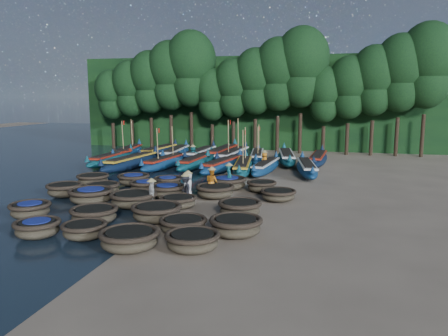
% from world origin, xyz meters
% --- Properties ---
extents(ground, '(120.00, 120.00, 0.00)m').
position_xyz_m(ground, '(0.00, 0.00, 0.00)').
color(ground, gray).
rests_on(ground, ground).
extents(foliage_wall, '(40.00, 3.00, 10.00)m').
position_xyz_m(foliage_wall, '(0.00, 23.50, 5.00)').
color(foliage_wall, black).
rests_on(foliage_wall, ground).
extents(coracle_1, '(2.01, 2.01, 0.74)m').
position_xyz_m(coracle_1, '(-3.97, -9.74, 0.43)').
color(coracle_1, '#4B422F').
rests_on(coracle_1, ground).
extents(coracle_2, '(2.00, 2.00, 0.68)m').
position_xyz_m(coracle_2, '(-2.03, -9.43, 0.39)').
color(coracle_2, '#4B422F').
rests_on(coracle_2, ground).
extents(coracle_3, '(2.55, 2.55, 0.79)m').
position_xyz_m(coracle_3, '(0.35, -10.24, 0.45)').
color(coracle_3, '#4B422F').
rests_on(coracle_3, ground).
extents(coracle_4, '(2.42, 2.42, 0.74)m').
position_xyz_m(coracle_4, '(2.68, -9.78, 0.42)').
color(coracle_4, '#4B422F').
rests_on(coracle_4, ground).
extents(coracle_5, '(2.04, 2.04, 0.77)m').
position_xyz_m(coracle_5, '(-6.14, -7.32, 0.44)').
color(coracle_5, '#4B422F').
rests_on(coracle_5, ground).
extents(coracle_6, '(2.40, 2.40, 0.79)m').
position_xyz_m(coracle_6, '(-2.71, -7.45, 0.45)').
color(coracle_6, '#4B422F').
rests_on(coracle_6, ground).
extents(coracle_7, '(2.40, 2.40, 0.80)m').
position_xyz_m(coracle_7, '(-0.12, -6.42, 0.46)').
color(coracle_7, '#4B422F').
rests_on(coracle_7, ground).
extents(coracle_8, '(2.16, 2.16, 0.71)m').
position_xyz_m(coracle_8, '(1.67, -7.88, 0.41)').
color(coracle_8, '#4B422F').
rests_on(coracle_8, ground).
extents(coracle_9, '(2.68, 2.68, 0.82)m').
position_xyz_m(coracle_9, '(3.90, -7.73, 0.47)').
color(coracle_9, '#4B422F').
rests_on(coracle_9, ground).
extents(coracle_10, '(2.46, 2.46, 0.79)m').
position_xyz_m(coracle_10, '(-7.17, -2.97, 0.45)').
color(coracle_10, '#4B422F').
rests_on(coracle_10, ground).
extents(coracle_11, '(2.90, 2.90, 0.84)m').
position_xyz_m(coracle_11, '(-4.81, -4.10, 0.49)').
color(coracle_11, '#4B422F').
rests_on(coracle_11, ground).
extents(coracle_12, '(2.68, 2.68, 0.81)m').
position_xyz_m(coracle_12, '(-2.27, -4.26, 0.46)').
color(coracle_12, '#4B422F').
rests_on(coracle_12, ground).
extents(coracle_13, '(1.96, 1.96, 0.64)m').
position_xyz_m(coracle_13, '(0.03, -3.86, 0.37)').
color(coracle_13, '#4B422F').
rests_on(coracle_13, ground).
extents(coracle_14, '(2.10, 2.10, 0.82)m').
position_xyz_m(coracle_14, '(3.49, -4.88, 0.47)').
color(coracle_14, '#4B422F').
rests_on(coracle_14, ground).
extents(coracle_15, '(2.31, 2.31, 0.70)m').
position_xyz_m(coracle_15, '(-5.34, -1.87, 0.40)').
color(coracle_15, '#4B422F').
rests_on(coracle_15, ground).
extents(coracle_16, '(1.98, 1.98, 0.73)m').
position_xyz_m(coracle_16, '(-3.08, -0.84, 0.42)').
color(coracle_16, '#4B422F').
rests_on(coracle_16, ground).
extents(coracle_17, '(2.26, 2.26, 0.79)m').
position_xyz_m(coracle_17, '(-1.30, -1.91, 0.46)').
color(coracle_17, '#4B422F').
rests_on(coracle_17, ground).
extents(coracle_18, '(2.48, 2.48, 0.77)m').
position_xyz_m(coracle_18, '(1.33, -1.25, 0.44)').
color(coracle_18, '#4B422F').
rests_on(coracle_18, ground).
extents(coracle_19, '(2.37, 2.37, 0.65)m').
position_xyz_m(coracle_19, '(4.90, -1.10, 0.37)').
color(coracle_19, '#4B422F').
rests_on(coracle_19, ground).
extents(coracle_20, '(2.31, 2.31, 0.75)m').
position_xyz_m(coracle_20, '(-7.26, 0.34, 0.43)').
color(coracle_20, '#4B422F').
rests_on(coracle_20, ground).
extents(coracle_21, '(2.52, 2.52, 0.73)m').
position_xyz_m(coracle_21, '(-4.73, 1.02, 0.42)').
color(coracle_21, '#4B422F').
rests_on(coracle_21, ground).
extents(coracle_22, '(1.84, 1.84, 0.67)m').
position_xyz_m(coracle_22, '(-2.36, 0.99, 0.39)').
color(coracle_22, '#4B422F').
rests_on(coracle_22, ground).
extents(coracle_23, '(2.56, 2.56, 0.79)m').
position_xyz_m(coracle_23, '(1.48, 1.15, 0.45)').
color(coracle_23, '#4B422F').
rests_on(coracle_23, ground).
extents(coracle_24, '(2.00, 2.00, 0.69)m').
position_xyz_m(coracle_24, '(3.66, 0.91, 0.40)').
color(coracle_24, '#4B422F').
rests_on(coracle_24, ground).
extents(long_boat_1, '(1.41, 8.00, 1.41)m').
position_xyz_m(long_boat_1, '(-10.27, 8.56, 0.54)').
color(long_boat_1, '#0F4458').
rests_on(long_boat_1, ground).
extents(long_boat_2, '(2.35, 8.51, 1.51)m').
position_xyz_m(long_boat_2, '(-7.74, 7.05, 0.57)').
color(long_boat_2, '#0E1B34').
rests_on(long_boat_2, ground).
extents(long_boat_3, '(2.20, 7.83, 3.34)m').
position_xyz_m(long_boat_3, '(-5.14, 7.85, 0.53)').
color(long_boat_3, navy).
rests_on(long_boat_3, ground).
extents(long_boat_4, '(1.88, 7.86, 1.39)m').
position_xyz_m(long_boat_4, '(-2.79, 8.58, 0.53)').
color(long_boat_4, '#0F4458').
rests_on(long_boat_4, ground).
extents(long_boat_5, '(2.63, 7.82, 1.39)m').
position_xyz_m(long_boat_5, '(-0.36, 7.58, 0.53)').
color(long_boat_5, navy).
rests_on(long_boat_5, ground).
extents(long_boat_6, '(2.36, 7.98, 3.42)m').
position_xyz_m(long_boat_6, '(1.37, 6.83, 0.54)').
color(long_boat_6, '#0F4458').
rests_on(long_boat_6, ground).
extents(long_boat_7, '(2.00, 7.25, 1.28)m').
position_xyz_m(long_boat_7, '(2.99, 7.66, 0.49)').
color(long_boat_7, navy).
rests_on(long_boat_7, ground).
extents(long_boat_8, '(2.44, 7.57, 1.35)m').
position_xyz_m(long_boat_8, '(6.02, 7.59, 0.51)').
color(long_boat_8, navy).
rests_on(long_boat_8, ground).
extents(long_boat_9, '(2.67, 8.39, 3.60)m').
position_xyz_m(long_boat_9, '(-10.74, 12.60, 0.57)').
color(long_boat_9, navy).
rests_on(long_boat_9, ground).
extents(long_boat_10, '(2.00, 8.05, 1.42)m').
position_xyz_m(long_boat_10, '(-8.19, 14.09, 0.54)').
color(long_boat_10, '#0E1B34').
rests_on(long_boat_10, ground).
extents(long_boat_11, '(2.11, 8.44, 1.49)m').
position_xyz_m(long_boat_11, '(-6.12, 13.01, 0.57)').
color(long_boat_11, navy).
rests_on(long_boat_11, ground).
extents(long_boat_12, '(1.82, 8.28, 1.46)m').
position_xyz_m(long_boat_12, '(-3.75, 13.05, 0.56)').
color(long_boat_12, '#0E1B34').
rests_on(long_boat_12, ground).
extents(long_boat_13, '(2.06, 9.01, 1.59)m').
position_xyz_m(long_boat_13, '(-1.90, 14.00, 0.60)').
color(long_boat_13, '#0F4458').
rests_on(long_boat_13, ground).
extents(long_boat_14, '(2.25, 8.95, 3.81)m').
position_xyz_m(long_boat_14, '(-0.60, 12.32, 0.60)').
color(long_boat_14, '#0E1B34').
rests_on(long_boat_14, ground).
extents(long_boat_15, '(2.26, 7.58, 3.24)m').
position_xyz_m(long_boat_15, '(1.47, 12.95, 0.51)').
color(long_boat_15, navy).
rests_on(long_boat_15, ground).
extents(long_boat_16, '(2.68, 8.23, 1.47)m').
position_xyz_m(long_boat_16, '(4.06, 12.64, 0.56)').
color(long_boat_16, '#0F4458').
rests_on(long_boat_16, ground).
extents(long_boat_17, '(1.89, 7.79, 1.37)m').
position_xyz_m(long_boat_17, '(6.72, 12.58, 0.52)').
color(long_boat_17, '#0E1B34').
rests_on(long_boat_17, ground).
extents(fisherman_0, '(0.84, 0.97, 1.87)m').
position_xyz_m(fisherman_0, '(0.13, -2.47, 0.90)').
color(fisherman_0, silver).
rests_on(fisherman_0, ground).
extents(fisherman_1, '(0.62, 0.70, 1.81)m').
position_xyz_m(fisherman_1, '(1.60, 1.13, 0.91)').
color(fisherman_1, '#1A6A6E').
rests_on(fisherman_1, ground).
extents(fisherman_2, '(0.99, 0.93, 1.81)m').
position_xyz_m(fisherman_2, '(0.95, -0.54, 0.86)').
color(fisherman_2, '#C5711A').
rests_on(fisherman_2, ground).
extents(fisherman_3, '(1.07, 1.17, 1.77)m').
position_xyz_m(fisherman_3, '(0.06, -2.69, 0.83)').
color(fisherman_3, black).
rests_on(fisherman_3, ground).
extents(fisherman_4, '(0.77, 0.93, 1.69)m').
position_xyz_m(fisherman_4, '(-1.29, -4.16, 0.82)').
color(fisherman_4, silver).
rests_on(fisherman_4, ground).
extents(fisherman_5, '(1.49, 1.16, 1.78)m').
position_xyz_m(fisherman_5, '(-3.68, 10.57, 0.83)').
color(fisherman_5, '#1A6A6E').
rests_on(fisherman_5, ground).
extents(fisherman_6, '(0.60, 0.82, 1.74)m').
position_xyz_m(fisherman_6, '(2.76, 8.37, 0.84)').
color(fisherman_6, '#C5711A').
rests_on(fisherman_6, ground).
extents(tree_0, '(3.68, 3.68, 8.68)m').
position_xyz_m(tree_0, '(-16.00, 20.00, 5.97)').
color(tree_0, black).
rests_on(tree_0, ground).
extents(tree_1, '(4.09, 4.09, 9.65)m').
position_xyz_m(tree_1, '(-13.70, 20.00, 6.65)').
color(tree_1, black).
rests_on(tree_1, ground).
extents(tree_2, '(4.51, 4.51, 10.63)m').
position_xyz_m(tree_2, '(-11.40, 20.00, 7.32)').
color(tree_2, black).
rests_on(tree_2, ground).
extents(tree_3, '(4.92, 4.92, 11.60)m').
position_xyz_m(tree_3, '(-9.10, 20.00, 8.00)').
color(tree_3, black).
rests_on(tree_3, ground).
extents(tree_4, '(5.34, 5.34, 12.58)m').
position_xyz_m(tree_4, '(-6.80, 20.00, 8.67)').
color(tree_4, black).
rests_on(tree_4, ground).
extents(tree_5, '(3.68, 3.68, 8.68)m').
position_xyz_m(tree_5, '(-4.50, 20.00, 5.97)').
color(tree_5, black).
rests_on(tree_5, ground).
extents(tree_6, '(4.09, 4.09, 9.65)m').
position_xyz_m(tree_6, '(-2.20, 20.00, 6.65)').
color(tree_6, black).
rests_on(tree_6, ground).
extents(tree_7, '(4.51, 4.51, 10.63)m').
position_xyz_m(tree_7, '(0.10, 20.00, 7.32)').
color(tree_7, black).
rests_on(tree_7, ground).
extents(tree_8, '(4.92, 4.92, 11.60)m').
position_xyz_m(tree_8, '(2.40, 20.00, 8.00)').
color(tree_8, black).
rests_on(tree_8, ground).
extents(tree_9, '(5.34, 5.34, 12.58)m').
position_xyz_m(tree_9, '(4.70, 20.00, 8.67)').
color(tree_9, black).
rests_on(tree_9, ground).
extents(tree_10, '(3.68, 3.68, 8.68)m').
position_xyz_m(tree_10, '(7.00, 20.00, 5.97)').
color(tree_10, black).
rests_on(tree_10, ground).
extents(tree_11, '(4.09, 4.09, 9.65)m').
position_xyz_m(tree_11, '(9.30, 20.00, 6.65)').
color(tree_11, black).
rests_on(tree_11, ground).
extents(tree_12, '(4.51, 4.51, 10.63)m').
position_xyz_m(tree_12, '(11.60, 20.00, 7.32)').
color(tree_12, black).
rests_on(tree_12, ground).
extents(tree_13, '(4.92, 4.92, 11.60)m').
position_xyz_m(tree_13, '(13.90, 20.00, 8.00)').
color(tree_13, black).
rests_on(tree_13, ground).
extents(tree_14, '(5.34, 5.34, 12.58)m').
position_xyz_m(tree_14, '(16.20, 20.00, 8.67)').
color(tree_14, black).
rests_on(tree_14, ground).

